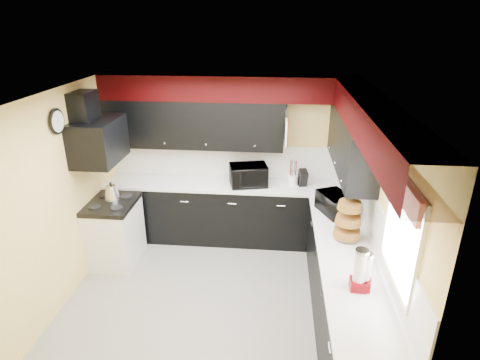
% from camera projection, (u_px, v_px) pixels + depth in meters
% --- Properties ---
extents(ground, '(3.60, 3.60, 0.00)m').
position_uv_depth(ground, '(214.00, 300.00, 4.94)').
color(ground, gray).
rests_on(ground, ground).
extents(wall_back, '(3.60, 0.06, 2.50)m').
position_uv_depth(wall_back, '(230.00, 157.00, 6.12)').
color(wall_back, '#E0C666').
rests_on(wall_back, ground).
extents(wall_right, '(0.06, 3.60, 2.50)m').
position_uv_depth(wall_right, '(376.00, 217.00, 4.31)').
color(wall_right, '#E0C666').
rests_on(wall_right, ground).
extents(wall_left, '(0.06, 3.60, 2.50)m').
position_uv_depth(wall_left, '(57.00, 203.00, 4.62)').
color(wall_left, '#E0C666').
rests_on(wall_left, ground).
extents(ceiling, '(3.60, 3.60, 0.06)m').
position_uv_depth(ceiling, '(207.00, 97.00, 3.98)').
color(ceiling, white).
rests_on(ceiling, wall_back).
extents(cab_back, '(3.60, 0.60, 0.90)m').
position_uv_depth(cab_back, '(228.00, 212.00, 6.15)').
color(cab_back, black).
rests_on(cab_back, ground).
extents(cab_right, '(0.60, 3.00, 0.90)m').
position_uv_depth(cab_right, '(344.00, 294.00, 4.36)').
color(cab_right, black).
rests_on(cab_right, ground).
extents(counter_back, '(3.62, 0.64, 0.04)m').
position_uv_depth(counter_back, '(228.00, 184.00, 5.97)').
color(counter_back, white).
rests_on(counter_back, cab_back).
extents(counter_right, '(0.64, 3.02, 0.04)m').
position_uv_depth(counter_right, '(349.00, 257.00, 4.18)').
color(counter_right, white).
rests_on(counter_right, cab_right).
extents(splash_back, '(3.60, 0.02, 0.50)m').
position_uv_depth(splash_back, '(230.00, 161.00, 6.13)').
color(splash_back, white).
rests_on(splash_back, counter_back).
extents(splash_right, '(0.02, 3.60, 0.50)m').
position_uv_depth(splash_right, '(375.00, 222.00, 4.33)').
color(splash_right, white).
rests_on(splash_right, counter_right).
extents(upper_back, '(2.60, 0.35, 0.70)m').
position_uv_depth(upper_back, '(194.00, 124.00, 5.79)').
color(upper_back, black).
rests_on(upper_back, wall_back).
extents(upper_right, '(0.35, 1.80, 0.70)m').
position_uv_depth(upper_right, '(352.00, 143.00, 4.94)').
color(upper_right, black).
rests_on(upper_right, wall_right).
extents(soffit_back, '(3.60, 0.36, 0.35)m').
position_uv_depth(soffit_back, '(228.00, 88.00, 5.54)').
color(soffit_back, black).
rests_on(soffit_back, wall_back).
extents(soffit_right, '(0.36, 3.24, 0.35)m').
position_uv_depth(soffit_right, '(376.00, 123.00, 3.74)').
color(soffit_right, black).
rests_on(soffit_right, wall_right).
extents(stove, '(0.60, 0.75, 0.86)m').
position_uv_depth(stove, '(115.00, 233.00, 5.60)').
color(stove, white).
rests_on(stove, ground).
extents(cooktop, '(0.62, 0.77, 0.06)m').
position_uv_depth(cooktop, '(111.00, 204.00, 5.42)').
color(cooktop, black).
rests_on(cooktop, stove).
extents(hood, '(0.50, 0.78, 0.55)m').
position_uv_depth(hood, '(99.00, 141.00, 5.09)').
color(hood, black).
rests_on(hood, wall_left).
extents(hood_duct, '(0.24, 0.40, 0.40)m').
position_uv_depth(hood_duct, '(84.00, 108.00, 4.94)').
color(hood_duct, black).
rests_on(hood_duct, wall_left).
extents(window, '(0.03, 0.86, 0.96)m').
position_uv_depth(window, '(402.00, 235.00, 3.36)').
color(window, white).
rests_on(window, wall_right).
extents(valance, '(0.04, 0.88, 0.20)m').
position_uv_depth(valance, '(403.00, 191.00, 3.22)').
color(valance, red).
rests_on(valance, wall_right).
extents(pan_top, '(0.03, 0.22, 0.40)m').
position_uv_depth(pan_top, '(286.00, 113.00, 5.53)').
color(pan_top, black).
rests_on(pan_top, upper_back).
extents(pan_mid, '(0.03, 0.28, 0.46)m').
position_uv_depth(pan_mid, '(285.00, 133.00, 5.51)').
color(pan_mid, black).
rests_on(pan_mid, upper_back).
extents(pan_low, '(0.03, 0.24, 0.42)m').
position_uv_depth(pan_low, '(285.00, 130.00, 5.76)').
color(pan_low, black).
rests_on(pan_low, upper_back).
extents(cut_board, '(0.03, 0.26, 0.35)m').
position_uv_depth(cut_board, '(286.00, 132.00, 5.38)').
color(cut_board, white).
rests_on(cut_board, upper_back).
extents(baskets, '(0.27, 0.27, 0.50)m').
position_uv_depth(baskets, '(348.00, 219.00, 4.40)').
color(baskets, brown).
rests_on(baskets, upper_right).
extents(clock, '(0.03, 0.30, 0.30)m').
position_uv_depth(clock, '(57.00, 121.00, 4.50)').
color(clock, black).
rests_on(clock, wall_left).
extents(deco_plate, '(0.03, 0.24, 0.24)m').
position_uv_depth(deco_plate, '(396.00, 136.00, 3.60)').
color(deco_plate, white).
rests_on(deco_plate, wall_right).
extents(toaster_oven, '(0.62, 0.55, 0.31)m').
position_uv_depth(toaster_oven, '(248.00, 175.00, 5.84)').
color(toaster_oven, black).
rests_on(toaster_oven, counter_back).
extents(microwave, '(0.48, 0.55, 0.26)m').
position_uv_depth(microwave, '(335.00, 204.00, 5.02)').
color(microwave, black).
rests_on(microwave, counter_right).
extents(utensil_crock, '(0.17, 0.17, 0.15)m').
position_uv_depth(utensil_crock, '(293.00, 180.00, 5.87)').
color(utensil_crock, white).
rests_on(utensil_crock, counter_back).
extents(knife_block, '(0.14, 0.18, 0.24)m').
position_uv_depth(knife_block, '(303.00, 178.00, 5.82)').
color(knife_block, black).
rests_on(knife_block, counter_back).
extents(kettle, '(0.24, 0.24, 0.20)m').
position_uv_depth(kettle, '(112.00, 192.00, 5.48)').
color(kettle, silver).
rests_on(kettle, cooktop).
extents(dispenser_a, '(0.15, 0.15, 0.39)m').
position_uv_depth(dispenser_a, '(360.00, 271.00, 3.59)').
color(dispenser_a, '#5C0C00').
rests_on(dispenser_a, counter_right).
extents(dispenser_b, '(0.15, 0.15, 0.34)m').
position_uv_depth(dispenser_b, '(365.00, 273.00, 3.61)').
color(dispenser_b, '#650700').
rests_on(dispenser_b, counter_right).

